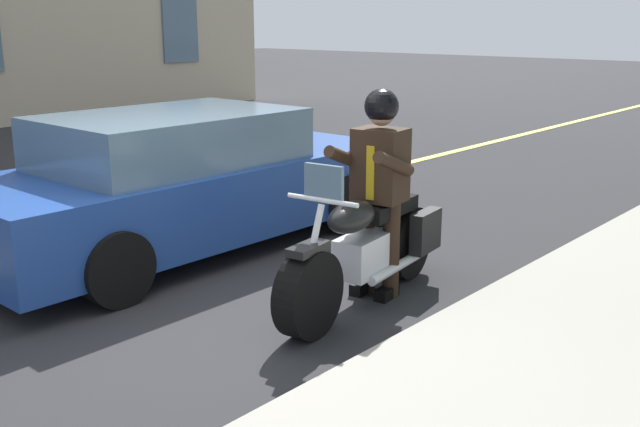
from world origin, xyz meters
The scene contains 5 objects.
ground_plane centered at (0.00, 0.00, 0.00)m, with size 80.00×80.00×0.00m, color #28282B.
lane_center_stripe centered at (0.00, -2.00, 0.01)m, with size 60.00×0.16×0.01m, color #E5DB4C.
motorcycle_main centered at (-0.84, 1.22, 0.45)m, with size 2.22×0.79×1.26m.
rider_main centered at (-1.03, 1.19, 1.04)m, with size 0.68×0.61×1.74m.
car_silver centered at (-0.81, -1.09, 0.69)m, with size 4.60×1.92×1.40m.
Camera 1 is at (3.71, 4.72, 2.27)m, focal length 41.14 mm.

